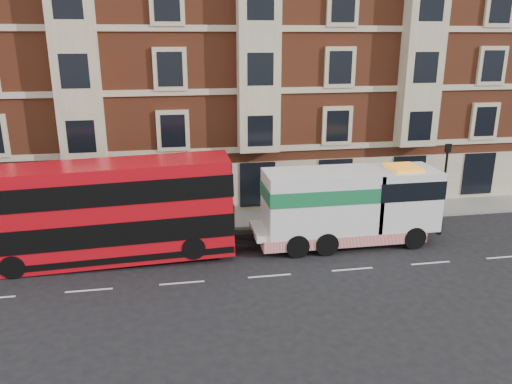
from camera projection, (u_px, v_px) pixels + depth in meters
ground at (270, 276)px, 22.94m from camera, size 120.00×120.00×0.00m
sidewalk at (245, 219)px, 29.98m from camera, size 90.00×3.00×0.15m
victorian_terrace at (235, 44)px, 34.16m from camera, size 45.00×12.00×20.40m
lamp_post_west at (139, 189)px, 27.00m from camera, size 0.35×0.15×4.35m
lamp_post_east at (445, 174)px, 29.96m from camera, size 0.35×0.15×4.35m
double_decker_bus at (105, 210)px, 23.83m from camera, size 12.08×2.77×4.89m
tow_truck at (345, 205)px, 25.95m from camera, size 9.67×2.86×4.03m
pedestrian at (24, 215)px, 27.71m from camera, size 0.80×0.74×1.84m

